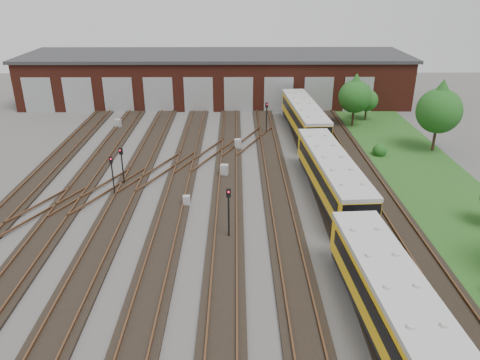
{
  "coord_description": "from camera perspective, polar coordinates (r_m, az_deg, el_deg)",
  "views": [
    {
      "loc": [
        2.72,
        -23.78,
        15.85
      ],
      "look_at": [
        2.97,
        7.86,
        2.0
      ],
      "focal_mm": 35.0,
      "sensor_mm": 36.0,
      "label": 1
    }
  ],
  "objects": [
    {
      "name": "ground",
      "position": [
        28.71,
        -5.91,
        -10.02
      ],
      "size": [
        120.0,
        120.0,
        0.0
      ],
      "primitive_type": "plane",
      "color": "#454240",
      "rests_on": "ground"
    },
    {
      "name": "track_network",
      "position": [
        29.15,
        -6.15,
        -9.2
      ],
      "size": [
        30.4,
        70.0,
        0.33
      ],
      "color": "black",
      "rests_on": "ground"
    },
    {
      "name": "maintenance_shed",
      "position": [
        65.05,
        -2.92,
        12.4
      ],
      "size": [
        51.0,
        12.5,
        6.35
      ],
      "color": "#511E14",
      "rests_on": "ground"
    },
    {
      "name": "grass_verge",
      "position": [
        40.7,
        23.17,
        -1.27
      ],
      "size": [
        8.0,
        55.0,
        0.05
      ],
      "primitive_type": "cube",
      "color": "#214918",
      "rests_on": "ground"
    },
    {
      "name": "metro_train",
      "position": [
        36.42,
        11.11,
        0.58
      ],
      "size": [
        3.49,
        46.6,
        2.99
      ],
      "rotation": [
        0.0,
        0.0,
        0.06
      ],
      "color": "black",
      "rests_on": "ground"
    },
    {
      "name": "signal_mast_0",
      "position": [
        38.98,
        -14.2,
        2.21
      ],
      "size": [
        0.32,
        0.3,
        3.24
      ],
      "rotation": [
        0.0,
        0.0,
        -0.33
      ],
      "color": "black",
      "rests_on": "ground"
    },
    {
      "name": "signal_mast_1",
      "position": [
        37.06,
        -15.32,
        1.04
      ],
      "size": [
        0.3,
        0.28,
        3.34
      ],
      "rotation": [
        0.0,
        0.0,
        0.25
      ],
      "color": "black",
      "rests_on": "ground"
    },
    {
      "name": "signal_mast_2",
      "position": [
        50.73,
        3.26,
        8.02
      ],
      "size": [
        0.31,
        0.3,
        3.48
      ],
      "rotation": [
        0.0,
        0.0,
        0.38
      ],
      "color": "black",
      "rests_on": "ground"
    },
    {
      "name": "signal_mast_3",
      "position": [
        29.93,
        -1.4,
        -3.32
      ],
      "size": [
        0.3,
        0.28,
        3.57
      ],
      "rotation": [
        0.0,
        0.0,
        0.08
      ],
      "color": "black",
      "rests_on": "ground"
    },
    {
      "name": "relay_cabinet_1",
      "position": [
        54.92,
        -14.64,
        6.65
      ],
      "size": [
        0.75,
        0.68,
        1.03
      ],
      "primitive_type": "cube",
      "rotation": [
        0.0,
        0.0,
        -0.31
      ],
      "color": "#9A9C9F",
      "rests_on": "ground"
    },
    {
      "name": "relay_cabinet_2",
      "position": [
        35.12,
        -6.53,
        -2.57
      ],
      "size": [
        0.52,
        0.44,
        0.86
      ],
      "primitive_type": "cube",
      "rotation": [
        0.0,
        0.0,
        0.02
      ],
      "color": "#9A9C9F",
      "rests_on": "ground"
    },
    {
      "name": "relay_cabinet_3",
      "position": [
        40.1,
        -1.93,
        1.17
      ],
      "size": [
        0.73,
        0.64,
        1.06
      ],
      "primitive_type": "cube",
      "rotation": [
        0.0,
        0.0,
        -0.2
      ],
      "color": "#9A9C9F",
      "rests_on": "ground"
    },
    {
      "name": "relay_cabinet_4",
      "position": [
        46.45,
        -0.27,
        4.38
      ],
      "size": [
        0.72,
        0.63,
        1.06
      ],
      "primitive_type": "cube",
      "rotation": [
        0.0,
        0.0,
        0.18
      ],
      "color": "#9A9C9F",
      "rests_on": "ground"
    },
    {
      "name": "tree_0",
      "position": [
        54.54,
        13.87,
        10.3
      ],
      "size": [
        3.66,
        3.66,
        6.06
      ],
      "color": "#301F15",
      "rests_on": "ground"
    },
    {
      "name": "tree_1",
      "position": [
        57.7,
        15.27,
        9.65
      ],
      "size": [
        2.54,
        2.54,
        4.22
      ],
      "color": "#301F15",
      "rests_on": "ground"
    },
    {
      "name": "tree_2",
      "position": [
        48.71,
        23.19,
        8.33
      ],
      "size": [
        4.28,
        4.28,
        7.09
      ],
      "color": "#301F15",
      "rests_on": "ground"
    },
    {
      "name": "bush_1",
      "position": [
        46.76,
        16.68,
        3.67
      ],
      "size": [
        1.33,
        1.33,
        1.33
      ],
      "primitive_type": "sphere",
      "color": "#174513",
      "rests_on": "ground"
    },
    {
      "name": "bush_2",
      "position": [
        63.41,
        16.51,
        8.76
      ],
      "size": [
        1.21,
        1.21,
        1.21
      ],
      "primitive_type": "sphere",
      "color": "#174513",
      "rests_on": "ground"
    }
  ]
}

